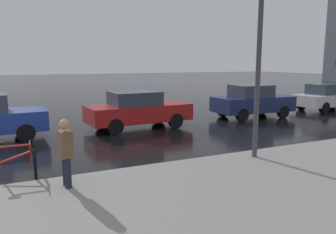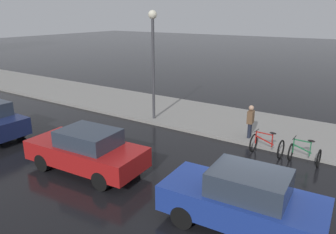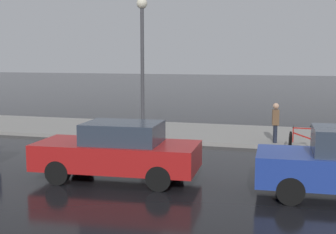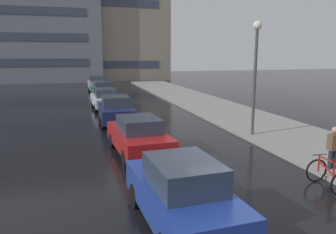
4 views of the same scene
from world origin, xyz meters
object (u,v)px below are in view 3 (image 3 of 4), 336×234
(pedestrian, at_px, (275,122))
(streetlamp, at_px, (142,45))
(car_red, at_px, (118,151))
(bicycle_second, at_px, (307,142))

(pedestrian, distance_m, streetlamp, 5.86)
(streetlamp, bearing_deg, pedestrian, -88.77)
(car_red, bearing_deg, streetlamp, 13.09)
(bicycle_second, distance_m, pedestrian, 1.68)
(car_red, distance_m, streetlamp, 6.75)
(bicycle_second, bearing_deg, streetlamp, 80.68)
(pedestrian, relative_size, streetlamp, 0.29)
(bicycle_second, height_order, car_red, car_red)
(bicycle_second, relative_size, streetlamp, 0.22)
(bicycle_second, xyz_separation_m, pedestrian, (1.14, 1.13, 0.49))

